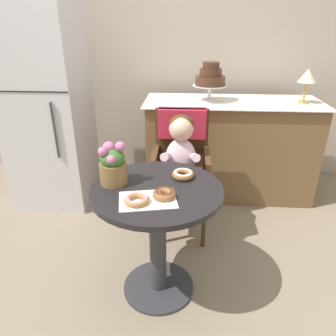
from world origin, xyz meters
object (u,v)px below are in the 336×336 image
Objects in this scene: seated_child at (181,156)px; donut_side at (183,174)px; cafe_table at (157,221)px; donut_front at (164,194)px; wicker_chair at (181,153)px; tiered_cake_stand at (210,78)px; flower_vase at (113,165)px; refrigerator at (48,110)px; donut_mid at (137,200)px; table_lamp at (307,77)px.

seated_child is 0.42m from donut_side.
donut_front is (0.05, -0.10, 0.24)m from cafe_table.
wicker_chair is 0.78m from tiered_cake_stand.
tiered_cake_stand is at bearing 65.20° from flower_vase.
flower_vase is 1.41m from tiered_cake_stand.
cafe_table is 1.56m from refrigerator.
cafe_table is 2.18× the size of tiered_cake_stand.
wicker_chair is 1.24m from refrigerator.
wicker_chair is 0.90m from donut_mid.
donut_front is at bearing -110.80° from donut_side.
donut_side is at bearing 53.30° from donut_mid.
donut_side is 0.52× the size of flower_vase.
tiered_cake_stand is 1.42m from refrigerator.
donut_front is at bearing -47.65° from refrigerator.
cafe_table is 0.73m from wicker_chair.
flower_vase reaches higher than donut_side.
donut_mid is 1.00× the size of donut_side.
flower_vase is (-0.16, 0.20, 0.09)m from donut_mid.
tiered_cake_stand is at bearing 80.21° from donut_side.
donut_mid is (-0.08, -0.16, 0.23)m from cafe_table.
cafe_table is 1.81m from table_lamp.
donut_front is at bearing -128.45° from table_lamp.
table_lamp is (0.80, -0.03, 0.02)m from tiered_cake_stand.
flower_vase reaches higher than cafe_table.
tiered_cake_stand is (0.58, 1.26, 0.27)m from flower_vase.
table_lamp is (1.38, 1.23, 0.29)m from flower_vase.
table_lamp is 0.17× the size of refrigerator.
tiered_cake_stand is 0.80m from table_lamp.
flower_vase is at bearing -114.34° from wicker_chair.
donut_front is at bearing -95.72° from seated_child.
table_lamp is at bearing -2.04° from tiered_cake_stand.
seated_child is at bearing -25.26° from refrigerator.
donut_mid is at bearing -105.39° from seated_child.
donut_side is 0.07× the size of refrigerator.
table_lamp reaches higher than donut_front.
wicker_chair is 0.16m from seated_child.
table_lamp is (1.03, 0.56, 0.48)m from wicker_chair.
cafe_table is at bearing -131.84° from table_lamp.
donut_mid is at bearing -52.18° from flower_vase.
tiered_cake_stand is 1.16× the size of table_lamp.
tiered_cake_stand reaches higher than table_lamp.
refrigerator is at bearing -175.52° from table_lamp.
refrigerator is (-2.19, -0.17, -0.27)m from table_lamp.
cafe_table is at bearing 114.46° from donut_front.
tiered_cake_stand reaches higher than flower_vase.
donut_front is 0.36× the size of tiered_cake_stand.
wicker_chair is 7.55× the size of donut_side.
flower_vase is at bearing -114.80° from tiered_cake_stand.
flower_vase is 0.85× the size of table_lamp.
donut_mid is 1.59m from refrigerator.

